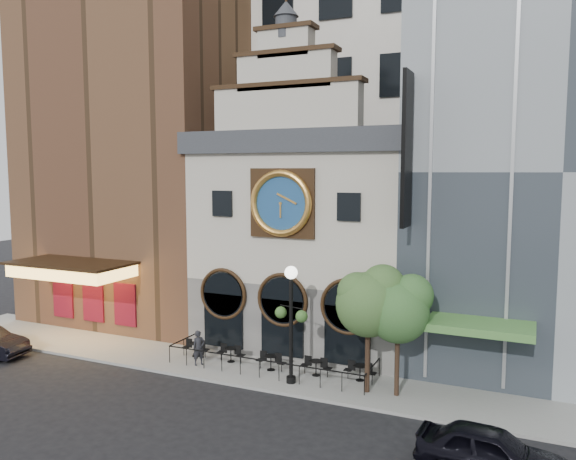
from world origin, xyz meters
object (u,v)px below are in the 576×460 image
at_px(pedestrian, 199,348).
at_px(lamppost, 291,311).
at_px(bistro_1, 231,353).
at_px(bistro_0, 196,348).
at_px(bistro_3, 316,366).
at_px(tree_left, 370,299).
at_px(tree_right, 399,307).
at_px(car_right, 491,452).
at_px(bistro_4, 360,371).
at_px(bistro_2, 271,361).

relative_size(pedestrian, lamppost, 0.32).
bearing_deg(lamppost, bistro_1, 174.73).
bearing_deg(pedestrian, bistro_0, 78.09).
xyz_separation_m(pedestrian, lamppost, (5.38, -0.31, 2.58)).
height_order(bistro_3, lamppost, lamppost).
bearing_deg(lamppost, bistro_3, 74.65).
distance_m(pedestrian, tree_left, 9.67).
xyz_separation_m(lamppost, tree_right, (4.99, 0.59, 0.56)).
xyz_separation_m(bistro_1, tree_left, (7.76, -0.93, 3.85)).
xyz_separation_m(lamppost, tree_left, (3.67, 0.45, 0.83)).
height_order(bistro_1, tree_left, tree_left).
bearing_deg(car_right, bistro_4, 50.49).
bearing_deg(bistro_4, bistro_2, -174.17).
bearing_deg(bistro_2, bistro_0, 177.12).
relative_size(bistro_0, bistro_2, 1.00).
distance_m(bistro_3, car_right, 10.42).
xyz_separation_m(bistro_3, bistro_4, (2.18, 0.23, 0.00)).
xyz_separation_m(pedestrian, tree_right, (10.37, 0.29, 3.14)).
distance_m(tree_left, tree_right, 1.36).
xyz_separation_m(bistro_1, bistro_3, (4.83, -0.02, 0.00)).
xyz_separation_m(bistro_1, car_right, (13.41, -5.93, 0.23)).
relative_size(bistro_1, pedestrian, 0.87).
height_order(bistro_2, bistro_4, same).
distance_m(bistro_2, tree_right, 7.54).
xyz_separation_m(bistro_2, tree_right, (6.61, -0.54, 3.58)).
bearing_deg(tree_left, bistro_3, 162.65).
xyz_separation_m(bistro_1, lamppost, (4.09, -1.38, 3.02)).
height_order(bistro_1, pedestrian, pedestrian).
distance_m(bistro_2, pedestrian, 3.88).
distance_m(bistro_1, bistro_4, 7.01).
bearing_deg(bistro_2, tree_right, -4.64).
distance_m(bistro_0, car_right, 16.69).
relative_size(bistro_1, bistro_3, 1.00).
bearing_deg(lamppost, bistro_0, -178.87).
xyz_separation_m(bistro_0, tree_right, (11.27, -0.77, 3.58)).
distance_m(car_right, tree_right, 7.52).
xyz_separation_m(tree_left, tree_right, (1.32, 0.15, -0.27)).
height_order(pedestrian, tree_left, tree_left).
xyz_separation_m(bistro_2, bistro_4, (4.54, 0.46, 0.00)).
distance_m(bistro_2, tree_left, 6.58).
distance_m(bistro_1, car_right, 14.67).
bearing_deg(tree_left, bistro_4, 123.11).
relative_size(pedestrian, tree_left, 0.31).
relative_size(bistro_3, bistro_4, 1.00).
relative_size(bistro_0, bistro_3, 1.00).
bearing_deg(bistro_0, bistro_4, 1.42).
height_order(bistro_0, car_right, car_right).
bearing_deg(car_right, pedestrian, 76.02).
distance_m(lamppost, tree_left, 3.79).
xyz_separation_m(bistro_2, lamppost, (1.62, -1.13, 3.02)).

